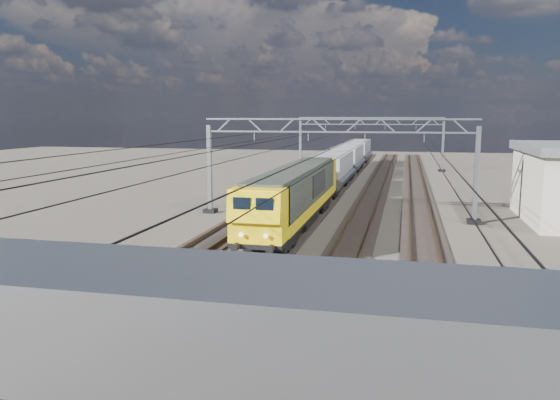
% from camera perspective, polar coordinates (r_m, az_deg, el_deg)
% --- Properties ---
extents(ground, '(160.00, 160.00, 0.00)m').
position_cam_1_polar(ground, '(35.61, 4.95, -3.03)').
color(ground, '#29241F').
rests_on(ground, ground).
extents(track_outer_west, '(2.60, 140.00, 0.30)m').
position_cam_1_polar(track_outer_west, '(36.90, -4.33, -2.49)').
color(track_outer_west, black).
rests_on(track_outer_west, ground).
extents(track_loco, '(2.60, 140.00, 0.30)m').
position_cam_1_polar(track_loco, '(35.92, 1.78, -2.78)').
color(track_loco, black).
rests_on(track_loco, ground).
extents(track_inner_east, '(2.60, 140.00, 0.30)m').
position_cam_1_polar(track_inner_east, '(35.38, 8.16, -3.05)').
color(track_inner_east, black).
rests_on(track_inner_east, ground).
extents(track_outer_east, '(2.60, 140.00, 0.30)m').
position_cam_1_polar(track_outer_east, '(35.29, 14.65, -3.28)').
color(track_outer_east, black).
rests_on(track_outer_east, ground).
extents(catenary_gantry_mid, '(19.90, 0.90, 7.11)m').
position_cam_1_polar(catenary_gantry_mid, '(38.97, 5.85, 3.78)').
color(catenary_gantry_mid, gray).
rests_on(catenary_gantry_mid, ground).
extents(catenary_gantry_far, '(19.90, 0.90, 7.11)m').
position_cam_1_polar(catenary_gantry_far, '(74.76, 9.35, 6.09)').
color(catenary_gantry_far, gray).
rests_on(catenary_gantry_far, ground).
extents(overhead_wires, '(12.03, 140.00, 0.53)m').
position_cam_1_polar(overhead_wires, '(42.83, 6.57, 6.69)').
color(overhead_wires, black).
rests_on(overhead_wires, ground).
extents(locomotive, '(2.76, 21.10, 3.62)m').
position_cam_1_polar(locomotive, '(35.22, 1.70, 0.71)').
color(locomotive, black).
rests_on(locomotive, ground).
extents(hopper_wagon_lead, '(3.38, 13.00, 3.25)m').
position_cam_1_polar(hopper_wagon_lead, '(52.58, 5.50, 3.24)').
color(hopper_wagon_lead, black).
rests_on(hopper_wagon_lead, ground).
extents(hopper_wagon_mid, '(3.38, 13.00, 3.25)m').
position_cam_1_polar(hopper_wagon_mid, '(66.64, 7.11, 4.38)').
color(hopper_wagon_mid, black).
rests_on(hopper_wagon_mid, ground).
extents(hopper_wagon_third, '(3.38, 13.00, 3.25)m').
position_cam_1_polar(hopper_wagon_third, '(80.74, 8.17, 5.12)').
color(hopper_wagon_third, black).
rests_on(hopper_wagon_third, ground).
extents(trackside_cabinet, '(0.44, 0.36, 1.21)m').
position_cam_1_polar(trackside_cabinet, '(23.29, -24.55, -7.86)').
color(trackside_cabinet, gray).
rests_on(trackside_cabinet, ground).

